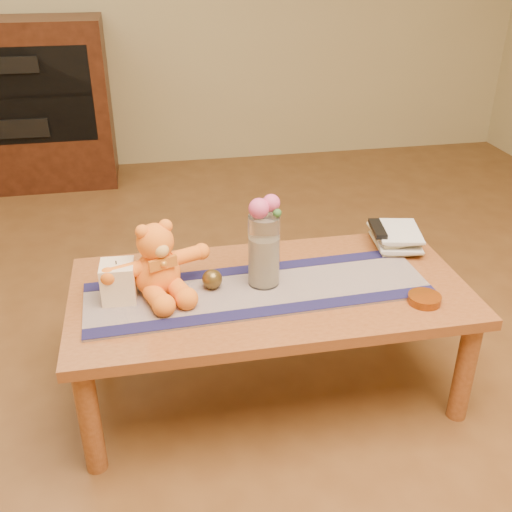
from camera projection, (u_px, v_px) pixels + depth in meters
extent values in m
plane|color=#563418|center=(269.00, 386.00, 2.34)|extent=(5.50, 5.50, 0.00)
cube|color=brown|center=(270.00, 292.00, 2.14)|extent=(1.40, 0.70, 0.04)
cylinder|color=brown|center=(90.00, 420.00, 1.89)|extent=(0.07, 0.07, 0.41)
cylinder|color=brown|center=(465.00, 371.00, 2.10)|extent=(0.07, 0.07, 0.41)
cylinder|color=brown|center=(97.00, 319.00, 2.39)|extent=(0.07, 0.07, 0.41)
cylinder|color=brown|center=(399.00, 287.00, 2.60)|extent=(0.07, 0.07, 0.41)
cube|color=#1B1F4D|center=(259.00, 290.00, 2.10)|extent=(1.21, 0.39, 0.01)
cube|color=#171541|center=(269.00, 311.00, 1.98)|extent=(1.20, 0.10, 0.00)
cube|color=#171541|center=(250.00, 269.00, 2.23)|extent=(1.20, 0.10, 0.00)
cube|color=#FFE1BB|center=(118.00, 281.00, 2.02)|extent=(0.12, 0.12, 0.13)
cylinder|color=black|center=(116.00, 262.00, 1.98)|extent=(0.00, 0.00, 0.01)
cylinder|color=silver|center=(264.00, 251.00, 2.08)|extent=(0.11, 0.11, 0.26)
cylinder|color=beige|center=(264.00, 260.00, 2.10)|extent=(0.09, 0.09, 0.18)
sphere|color=#CF497E|center=(259.00, 208.00, 1.99)|extent=(0.07, 0.07, 0.07)
sphere|color=#CF497E|center=(271.00, 203.00, 2.00)|extent=(0.06, 0.06, 0.06)
sphere|color=#546FB7|center=(265.00, 204.00, 2.04)|extent=(0.04, 0.04, 0.04)
sphere|color=#546FB7|center=(254.00, 209.00, 2.02)|extent=(0.04, 0.04, 0.04)
sphere|color=#33662D|center=(277.00, 213.00, 2.00)|extent=(0.03, 0.03, 0.03)
sphere|color=brown|center=(212.00, 279.00, 2.09)|extent=(0.08, 0.08, 0.07)
imported|color=beige|center=(375.00, 244.00, 2.40)|extent=(0.19, 0.24, 0.02)
imported|color=beige|center=(377.00, 240.00, 2.39)|extent=(0.21, 0.26, 0.02)
imported|color=beige|center=(375.00, 235.00, 2.39)|extent=(0.18, 0.23, 0.02)
imported|color=beige|center=(378.00, 232.00, 2.37)|extent=(0.21, 0.25, 0.02)
cube|color=black|center=(378.00, 229.00, 2.36)|extent=(0.07, 0.17, 0.02)
cylinder|color=#BF5914|center=(424.00, 299.00, 2.03)|extent=(0.12, 0.12, 0.03)
cube|color=black|center=(19.00, 105.00, 4.03)|extent=(1.20, 0.50, 1.10)
cube|color=black|center=(10.00, 97.00, 3.78)|extent=(1.02, 0.03, 0.61)
cube|color=black|center=(12.00, 94.00, 3.85)|extent=(1.02, 0.20, 0.02)
cube|color=black|center=(6.00, 62.00, 3.77)|extent=(0.42, 0.28, 0.10)
cube|color=black|center=(18.00, 124.00, 3.96)|extent=(0.42, 0.28, 0.12)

